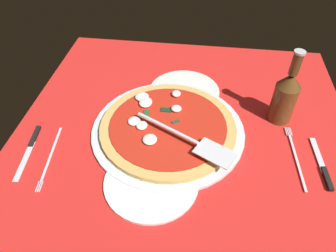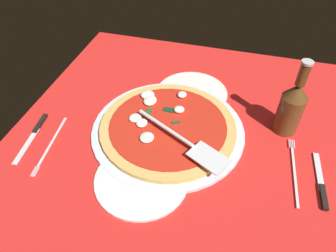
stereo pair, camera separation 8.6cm
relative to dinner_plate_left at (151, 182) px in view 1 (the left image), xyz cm
name	(u,v)px [view 1 (the left image)]	position (x,y,z in cm)	size (l,w,h in cm)	color
ground_plane	(184,131)	(19.07, -5.95, -1.00)	(94.23, 94.23, 0.80)	red
checker_pattern	(184,130)	(19.07, -5.95, -0.55)	(94.23, 94.23, 0.10)	white
pizza_pan	(168,130)	(17.84, -1.66, 0.10)	(42.43, 42.43, 1.20)	silver
dinner_plate_left	(151,182)	(0.00, 0.00, 0.00)	(22.86, 22.86, 1.00)	silver
dinner_plate_right	(184,91)	(36.07, -4.54, 0.00)	(22.41, 22.41, 1.00)	white
pizza	(167,126)	(18.05, -1.40, 1.54)	(37.73, 37.73, 3.00)	#D9A957
pizza_server	(189,139)	(11.33, -7.91, 4.03)	(16.67, 27.16, 1.00)	silver
place_setting_near	(309,163)	(10.91, -38.75, -0.15)	(22.30, 14.26, 1.40)	white
place_setting_far	(40,153)	(5.26, 30.52, -0.15)	(22.80, 16.06, 1.40)	white
beer_bottle	(285,96)	(27.24, -32.93, 8.07)	(6.62, 6.62, 22.50)	#583819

